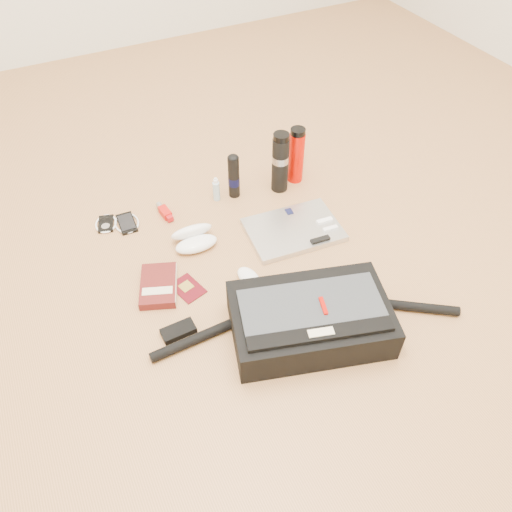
{
  "coord_description": "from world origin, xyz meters",
  "views": [
    {
      "loc": [
        -0.52,
        -1.02,
        1.3
      ],
      "look_at": [
        0.01,
        0.04,
        0.06
      ],
      "focal_mm": 35.0,
      "sensor_mm": 36.0,
      "label": 1
    }
  ],
  "objects_px": {
    "laptop": "(294,230)",
    "book": "(159,286)",
    "thermos_black": "(280,162)",
    "messenger_bag": "(309,319)",
    "thermos_red": "(296,155)"
  },
  "relations": [
    {
      "from": "laptop",
      "to": "book",
      "type": "relative_size",
      "value": 1.72
    },
    {
      "from": "thermos_black",
      "to": "laptop",
      "type": "bearing_deg",
      "value": -106.46
    },
    {
      "from": "messenger_bag",
      "to": "book",
      "type": "relative_size",
      "value": 4.51
    },
    {
      "from": "book",
      "to": "thermos_red",
      "type": "height_order",
      "value": "thermos_red"
    },
    {
      "from": "laptop",
      "to": "thermos_black",
      "type": "relative_size",
      "value": 1.4
    },
    {
      "from": "laptop",
      "to": "thermos_black",
      "type": "xyz_separation_m",
      "value": [
        0.08,
        0.26,
        0.12
      ]
    },
    {
      "from": "laptop",
      "to": "book",
      "type": "height_order",
      "value": "same"
    },
    {
      "from": "laptop",
      "to": "book",
      "type": "distance_m",
      "value": 0.55
    },
    {
      "from": "laptop",
      "to": "thermos_black",
      "type": "height_order",
      "value": "thermos_black"
    },
    {
      "from": "messenger_bag",
      "to": "thermos_black",
      "type": "bearing_deg",
      "value": 85.23
    },
    {
      "from": "laptop",
      "to": "thermos_black",
      "type": "bearing_deg",
      "value": 78.96
    },
    {
      "from": "thermos_black",
      "to": "thermos_red",
      "type": "relative_size",
      "value": 1.07
    },
    {
      "from": "messenger_bag",
      "to": "thermos_red",
      "type": "distance_m",
      "value": 0.78
    },
    {
      "from": "messenger_bag",
      "to": "thermos_black",
      "type": "xyz_separation_m",
      "value": [
        0.26,
        0.67,
        0.07
      ]
    },
    {
      "from": "thermos_red",
      "to": "messenger_bag",
      "type": "bearing_deg",
      "value": -116.53
    }
  ]
}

